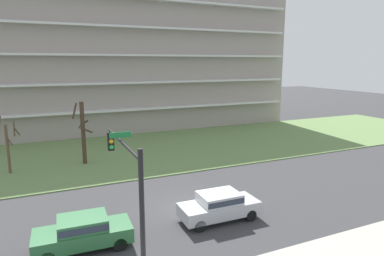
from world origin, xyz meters
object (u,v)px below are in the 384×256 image
object	(u,v)px
sedan_green_center_left	(83,231)
sedan_silver_near_left	(219,205)
tree_far_left	(8,145)
tree_left	(83,132)
traffic_signal_mast	(128,180)

from	to	relation	value
sedan_green_center_left	sedan_silver_near_left	bearing A→B (deg)	2.47
tree_far_left	tree_left	bearing A→B (deg)	2.47
tree_left	sedan_silver_near_left	world-z (taller)	tree_left
sedan_silver_near_left	sedan_green_center_left	distance (m)	7.18
sedan_silver_near_left	traffic_signal_mast	distance (m)	6.89
tree_left	traffic_signal_mast	xyz separation A→B (m)	(-0.04, -16.33, 1.16)
sedan_green_center_left	traffic_signal_mast	world-z (taller)	traffic_signal_mast
tree_left	sedan_silver_near_left	distance (m)	14.98
tree_left	traffic_signal_mast	bearing A→B (deg)	-90.15
tree_left	traffic_signal_mast	size ratio (longest dim) A/B	0.93
tree_left	sedan_green_center_left	world-z (taller)	tree_left
tree_far_left	traffic_signal_mast	size ratio (longest dim) A/B	0.79
tree_far_left	sedan_silver_near_left	xyz separation A→B (m)	(11.11, -13.53, -1.43)
tree_left	traffic_signal_mast	distance (m)	16.37
tree_far_left	sedan_green_center_left	distance (m)	14.17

